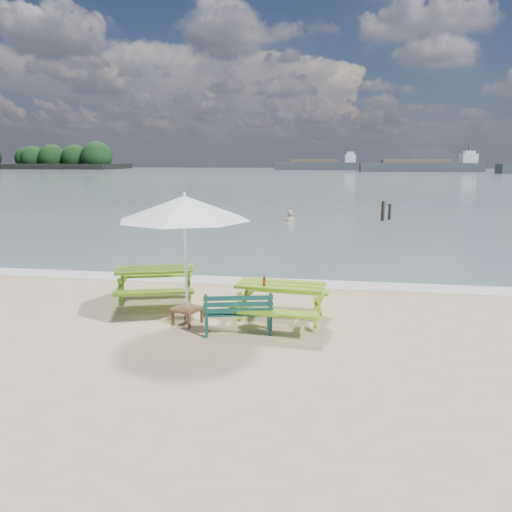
% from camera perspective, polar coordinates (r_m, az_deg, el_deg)
% --- Properties ---
extents(sea, '(300.00, 300.00, 0.00)m').
position_cam_1_polar(sea, '(92.87, 7.95, 9.03)').
color(sea, slate).
rests_on(sea, ground).
extents(foam_strip, '(22.00, 0.90, 0.01)m').
position_cam_1_polar(foam_strip, '(12.97, -0.97, -2.90)').
color(foam_strip, silver).
rests_on(foam_strip, ground).
extents(picnic_table_left, '(2.12, 2.24, 0.79)m').
position_cam_1_polar(picnic_table_left, '(11.19, -11.42, -3.43)').
color(picnic_table_left, '#74B11A').
rests_on(picnic_table_left, ground).
extents(picnic_table_right, '(1.82, 1.99, 0.79)m').
position_cam_1_polar(picnic_table_right, '(9.64, 2.82, -5.57)').
color(picnic_table_right, '#739E17').
rests_on(picnic_table_right, ground).
extents(park_bench, '(1.30, 0.69, 0.76)m').
position_cam_1_polar(park_bench, '(9.16, -2.06, -7.42)').
color(park_bench, '#0D3935').
rests_on(park_bench, ground).
extents(side_table, '(0.65, 0.65, 0.32)m').
position_cam_1_polar(side_table, '(9.77, -7.85, -6.73)').
color(side_table, brown).
rests_on(side_table, ground).
extents(patio_umbrella, '(3.25, 3.25, 2.47)m').
position_cam_1_polar(patio_umbrella, '(9.35, -8.19, 5.45)').
color(patio_umbrella, silver).
rests_on(patio_umbrella, ground).
extents(beer_bottle, '(0.06, 0.06, 0.23)m').
position_cam_1_polar(beer_bottle, '(9.35, 0.94, -2.98)').
color(beer_bottle, '#965015').
rests_on(beer_bottle, picnic_table_right).
extents(swimmer, '(0.74, 0.60, 1.76)m').
position_cam_1_polar(swimmer, '(25.62, 3.84, 3.35)').
color(swimmer, tan).
rests_on(swimmer, ground).
extents(mooring_pilings, '(0.56, 0.76, 1.21)m').
position_cam_1_polar(mooring_pilings, '(26.69, 14.59, 4.76)').
color(mooring_pilings, black).
rests_on(mooring_pilings, ground).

